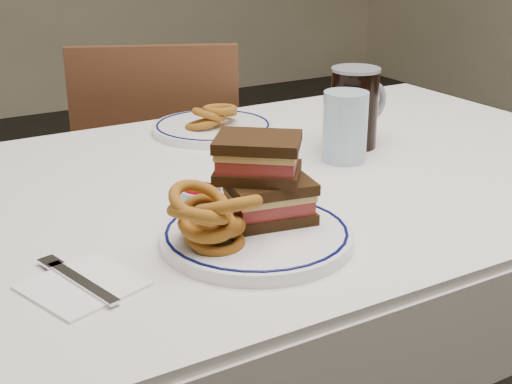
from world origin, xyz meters
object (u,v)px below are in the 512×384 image
beer_mug (355,107)px  far_plate (213,128)px  chair_far (161,188)px  main_plate (257,235)px  reuben_sandwich (263,178)px

beer_mug → far_plate: size_ratio=0.62×
chair_far → main_plate: bearing=-104.8°
beer_mug → far_plate: bearing=130.9°
main_plate → far_plate: 0.54m
reuben_sandwich → main_plate: bearing=-132.9°
chair_far → main_plate: (-0.24, -0.92, 0.28)m
reuben_sandwich → far_plate: (0.16, 0.47, -0.07)m
reuben_sandwich → beer_mug: 0.43m
chair_far → beer_mug: beer_mug is taller
beer_mug → far_plate: beer_mug is taller
main_plate → reuben_sandwich: bearing=47.1°
reuben_sandwich → far_plate: 0.50m
main_plate → beer_mug: (0.38, 0.28, 0.07)m
chair_far → far_plate: size_ratio=3.60×
chair_far → beer_mug: 0.74m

